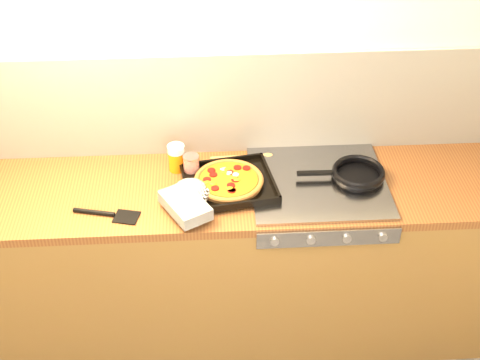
{
  "coord_description": "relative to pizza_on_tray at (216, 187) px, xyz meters",
  "views": [
    {
      "loc": [
        -0.04,
        -1.25,
        2.69
      ],
      "look_at": [
        0.1,
        1.08,
        0.95
      ],
      "focal_mm": 50.0,
      "sensor_mm": 36.0,
      "label": 1
    }
  ],
  "objects": [
    {
      "name": "tomato_can",
      "position": [
        -0.11,
        0.15,
        0.01
      ],
      "size": [
        0.08,
        0.08,
        0.1
      ],
      "color": "#980E0C",
      "rests_on": "counter_run"
    },
    {
      "name": "black_spatula",
      "position": [
        -0.46,
        -0.11,
        -0.04
      ],
      "size": [
        0.29,
        0.12,
        0.02
      ],
      "color": "black",
      "rests_on": "counter_run"
    },
    {
      "name": "counter_run",
      "position": [
        0.0,
        0.05,
        -0.49
      ],
      "size": [
        3.2,
        0.62,
        0.9
      ],
      "color": "brown",
      "rests_on": "ground"
    },
    {
      "name": "stovetop",
      "position": [
        0.45,
        0.05,
        -0.04
      ],
      "size": [
        0.6,
        0.56,
        0.02
      ],
      "primitive_type": "cube",
      "color": "gray",
      "rests_on": "counter_run"
    },
    {
      "name": "frying_pan",
      "position": [
        0.63,
        0.07,
        -0.01
      ],
      "size": [
        0.4,
        0.24,
        0.04
      ],
      "color": "black",
      "rests_on": "stovetop"
    },
    {
      "name": "wooden_spoon",
      "position": [
        0.16,
        0.27,
        -0.03
      ],
      "size": [
        0.3,
        0.04,
        0.02
      ],
      "color": "tan",
      "rests_on": "counter_run"
    },
    {
      "name": "juice_glass",
      "position": [
        -0.17,
        0.2,
        0.02
      ],
      "size": [
        0.09,
        0.09,
        0.13
      ],
      "color": "orange",
      "rests_on": "counter_run"
    },
    {
      "name": "pizza_on_tray",
      "position": [
        0.0,
        0.0,
        0.0
      ],
      "size": [
        0.53,
        0.51,
        0.07
      ],
      "color": "black",
      "rests_on": "stovetop"
    },
    {
      "name": "room_shell",
      "position": [
        0.0,
        0.34,
        0.21
      ],
      "size": [
        3.2,
        3.2,
        3.2
      ],
      "color": "white",
      "rests_on": "ground"
    }
  ]
}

